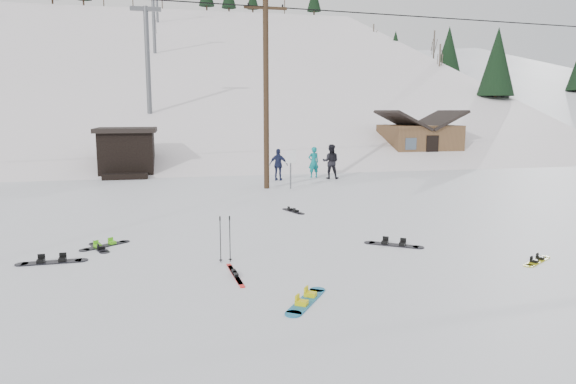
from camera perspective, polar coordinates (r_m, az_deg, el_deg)
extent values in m
plane|color=silver|center=(11.15, 0.33, -10.46)|extent=(200.00, 200.00, 0.00)
cube|color=white|center=(67.16, -10.26, -4.67)|extent=(60.00, 85.24, 65.97)
cube|color=silver|center=(73.99, 20.82, -3.06)|extent=(45.66, 93.98, 54.59)
cylinder|color=#3A2819|center=(24.65, -2.45, 10.82)|extent=(0.26, 0.26, 9.00)
cube|color=#3A2819|center=(25.08, -2.51, 19.77)|extent=(2.00, 0.12, 0.12)
cylinder|color=black|center=(25.10, -2.52, 20.03)|extent=(0.08, 0.08, 0.12)
cylinder|color=#595B60|center=(24.62, 0.29, 2.44)|extent=(0.07, 0.07, 1.80)
cube|color=white|center=(24.52, 0.31, 3.94)|extent=(0.50, 0.04, 0.60)
cube|color=black|center=(31.46, -17.42, 4.10)|extent=(3.00, 3.00, 2.50)
cube|color=black|center=(31.38, -17.54, 6.59)|extent=(3.40, 3.40, 0.25)
cube|color=black|center=(29.78, -17.60, 1.71)|extent=(2.40, 1.20, 0.30)
cylinder|color=#595B60|center=(40.44, -15.32, 13.71)|extent=(0.36, 0.36, 8.00)
cube|color=#595B60|center=(40.94, -15.55, 19.01)|extent=(2.20, 0.30, 0.30)
cylinder|color=#595B60|center=(61.10, -14.70, 18.18)|extent=(0.36, 0.36, 8.00)
cube|color=brown|center=(38.47, 14.32, 5.21)|extent=(5.00, 4.00, 2.70)
cube|color=black|center=(37.81, 12.58, 7.79)|extent=(2.69, 4.40, 1.43)
cube|color=black|center=(39.03, 16.20, 7.68)|extent=(2.69, 4.40, 1.43)
cube|color=black|center=(36.70, 15.73, 4.59)|extent=(0.90, 0.06, 1.90)
cube|color=#1973A2|center=(10.32, 2.02, -12.03)|extent=(1.05, 1.32, 0.03)
cylinder|color=#1973A2|center=(10.93, 3.30, -10.81)|extent=(0.32, 0.32, 0.03)
cylinder|color=#1973A2|center=(9.72, 0.58, -13.40)|extent=(0.32, 0.32, 0.03)
cube|color=#D4C40B|center=(10.52, 2.50, -11.27)|extent=(0.28, 0.27, 0.09)
cube|color=#D4C40B|center=(10.08, 1.53, -12.19)|extent=(0.28, 0.27, 0.09)
cube|color=red|center=(11.84, -5.82, -9.27)|extent=(0.21, 1.59, 0.02)
cube|color=black|center=(11.83, -5.82, -9.07)|extent=(0.10, 0.29, 0.07)
cube|color=red|center=(12.00, -5.97, -9.03)|extent=(0.21, 1.59, 0.02)
cube|color=black|center=(11.98, -5.97, -8.83)|extent=(0.10, 0.29, 0.07)
cylinder|color=black|center=(12.81, -7.52, -5.32)|extent=(0.02, 0.02, 1.13)
cylinder|color=black|center=(12.94, -7.48, -7.50)|extent=(0.08, 0.08, 0.01)
cylinder|color=black|center=(12.69, -7.57, -2.93)|extent=(0.03, 0.03, 0.10)
cylinder|color=black|center=(12.83, -6.47, -5.27)|extent=(0.02, 0.02, 1.13)
cylinder|color=black|center=(12.97, -6.43, -7.45)|extent=(0.08, 0.08, 0.01)
cylinder|color=black|center=(12.71, -6.52, -2.89)|extent=(0.03, 0.03, 0.10)
cube|color=black|center=(14.07, -24.76, -7.10)|extent=(1.38, 0.36, 0.03)
cylinder|color=black|center=(13.96, -21.97, -7.05)|extent=(0.31, 0.31, 0.03)
cylinder|color=black|center=(14.21, -27.50, -7.14)|extent=(0.31, 0.31, 0.03)
cube|color=black|center=(14.01, -23.77, -6.85)|extent=(0.18, 0.23, 0.09)
cube|color=black|center=(14.10, -25.77, -6.89)|extent=(0.18, 0.23, 0.09)
cube|color=black|center=(15.03, -20.27, -5.84)|extent=(0.65, 1.10, 0.02)
cylinder|color=black|center=(15.54, -20.80, -5.39)|extent=(0.25, 0.25, 0.02)
cylinder|color=black|center=(14.52, -19.69, -6.32)|extent=(0.25, 0.25, 0.02)
cube|color=black|center=(15.20, -20.47, -5.50)|extent=(0.22, 0.19, 0.07)
cube|color=black|center=(14.83, -20.07, -5.83)|extent=(0.22, 0.19, 0.07)
cube|color=black|center=(15.19, -19.66, -5.64)|extent=(1.14, 0.95, 0.02)
cylinder|color=black|center=(15.49, -17.70, -5.27)|extent=(0.28, 0.28, 0.02)
cylinder|color=black|center=(14.92, -21.70, -6.03)|extent=(0.28, 0.28, 0.02)
cube|color=#5BCD18|center=(15.28, -18.96, -5.32)|extent=(0.24, 0.25, 0.08)
cube|color=#5BCD18|center=(15.08, -20.40, -5.59)|extent=(0.24, 0.25, 0.08)
cube|color=black|center=(14.69, 11.66, -5.78)|extent=(1.29, 1.03, 0.03)
cylinder|color=black|center=(14.59, 14.29, -5.98)|extent=(0.31, 0.31, 0.03)
cylinder|color=black|center=(14.82, 9.06, -5.58)|extent=(0.31, 0.31, 0.03)
cube|color=black|center=(14.64, 12.61, -5.63)|extent=(0.26, 0.28, 0.09)
cube|color=black|center=(14.72, 10.72, -5.49)|extent=(0.26, 0.28, 0.09)
cube|color=gold|center=(14.32, 25.93, -6.92)|extent=(1.04, 0.77, 0.02)
cylinder|color=gold|center=(14.81, 26.65, -6.47)|extent=(0.25, 0.25, 0.02)
cylinder|color=gold|center=(13.83, 25.15, -7.41)|extent=(0.25, 0.25, 0.02)
cube|color=black|center=(14.48, 26.21, -6.58)|extent=(0.20, 0.22, 0.07)
cube|color=black|center=(14.13, 25.67, -6.92)|extent=(0.20, 0.22, 0.07)
cube|color=black|center=(19.12, 0.58, -2.17)|extent=(0.60, 1.11, 0.02)
cylinder|color=black|center=(19.57, -0.29, -1.90)|extent=(0.25, 0.25, 0.02)
cylinder|color=black|center=(18.68, 1.49, -2.44)|extent=(0.25, 0.25, 0.02)
cube|color=black|center=(19.28, 0.26, -1.93)|extent=(0.21, 0.19, 0.07)
cube|color=black|center=(18.95, 0.90, -2.12)|extent=(0.21, 0.19, 0.07)
imported|color=#0C787C|center=(28.89, 2.86, 3.33)|extent=(0.69, 0.51, 1.72)
imported|color=black|center=(28.39, 4.77, 3.39)|extent=(1.12, 1.01, 1.90)
imported|color=#EA528D|center=(37.27, 13.19, 4.47)|extent=(1.20, 0.70, 1.84)
imported|color=#1B2043|center=(27.60, -1.06, 3.06)|extent=(1.08, 0.81, 1.71)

